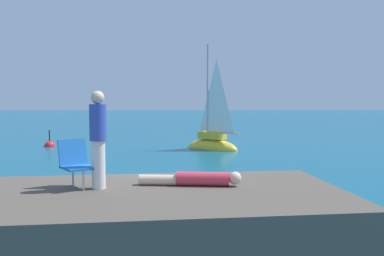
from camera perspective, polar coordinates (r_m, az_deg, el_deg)
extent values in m
plane|color=#0F5675|center=(10.34, -4.91, -10.01)|extent=(160.00, 160.00, 0.00)
cube|color=brown|center=(7.13, -10.41, -12.34)|extent=(7.78, 4.03, 1.00)
cube|color=#50433B|center=(8.79, -12.40, -12.61)|extent=(1.22, 1.36, 0.79)
cube|color=#4A4F3E|center=(8.79, -14.11, -12.64)|extent=(0.88, 0.99, 0.54)
ellipsoid|color=yellow|center=(21.17, 2.69, -2.81)|extent=(2.89, 2.72, 1.02)
cube|color=yellow|center=(21.10, 2.70, -0.99)|extent=(1.44, 1.39, 0.33)
cylinder|color=#B7B7BC|center=(21.19, 2.12, 4.84)|extent=(0.11, 0.11, 4.62)
cylinder|color=#B2B2B7|center=(20.70, 4.13, -0.65)|extent=(1.44, 1.29, 0.09)
pyramid|color=white|center=(20.88, 3.24, 4.34)|extent=(1.14, 1.02, 3.51)
cylinder|color=#DB384C|center=(7.39, 1.43, -6.77)|extent=(0.92, 0.33, 0.24)
cylinder|color=beige|center=(7.47, -4.37, -6.90)|extent=(0.71, 0.25, 0.18)
sphere|color=beige|center=(7.38, 5.73, -6.65)|extent=(0.22, 0.22, 0.22)
cylinder|color=white|center=(7.28, -12.31, -4.78)|extent=(0.22, 0.22, 0.80)
cylinder|color=#334CB2|center=(7.21, -12.39, 0.72)|extent=(0.28, 0.28, 0.60)
sphere|color=beige|center=(7.20, -12.44, 3.98)|extent=(0.22, 0.22, 0.22)
cube|color=blue|center=(7.38, -14.85, -5.10)|extent=(0.69, 0.70, 0.04)
cube|color=blue|center=(7.59, -15.59, -3.15)|extent=(0.48, 0.39, 0.45)
cylinder|color=silver|center=(7.22, -14.22, -6.70)|extent=(0.04, 0.04, 0.35)
cylinder|color=silver|center=(7.65, -15.54, -6.12)|extent=(0.04, 0.04, 0.35)
sphere|color=red|center=(23.45, -18.39, -2.35)|extent=(0.56, 0.56, 0.56)
cylinder|color=black|center=(23.40, -18.42, -1.01)|extent=(0.06, 0.06, 0.60)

